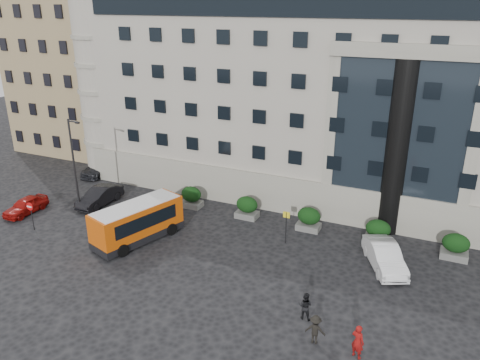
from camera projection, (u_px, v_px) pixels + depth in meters
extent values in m
plane|color=black|center=(186.00, 259.00, 32.18)|extent=(120.00, 120.00, 0.00)
cube|color=#9C958A|center=(351.00, 84.00, 45.31)|extent=(44.00, 24.00, 18.00)
cylinder|color=black|center=(397.00, 150.00, 33.98)|extent=(1.80, 1.80, 13.00)
cube|color=#947E56|center=(92.00, 61.00, 54.76)|extent=(14.00, 14.00, 20.00)
cube|color=brown|center=(156.00, 39.00, 70.85)|extent=(13.00, 13.00, 22.00)
cube|color=#5C5D5A|center=(192.00, 204.00, 40.25)|extent=(1.80, 1.20, 0.50)
ellipsoid|color=black|center=(191.00, 194.00, 39.92)|extent=(1.80, 1.26, 1.34)
cube|color=#5C5D5A|center=(247.00, 215.00, 38.26)|extent=(1.80, 1.20, 0.50)
ellipsoid|color=black|center=(247.00, 204.00, 37.92)|extent=(1.80, 1.26, 1.34)
cube|color=#5C5D5A|center=(308.00, 227.00, 36.26)|extent=(1.80, 1.20, 0.50)
ellipsoid|color=black|center=(309.00, 216.00, 35.93)|extent=(1.80, 1.26, 1.34)
cube|color=#5C5D5A|center=(377.00, 240.00, 34.27)|extent=(1.80, 1.20, 0.50)
ellipsoid|color=black|center=(378.00, 229.00, 33.93)|extent=(1.80, 1.26, 1.34)
cube|color=#5C5D5A|center=(454.00, 255.00, 32.27)|extent=(1.80, 1.20, 0.50)
ellipsoid|color=black|center=(456.00, 243.00, 31.94)|extent=(1.80, 1.26, 1.34)
cylinder|color=#262628|center=(74.00, 167.00, 37.89)|extent=(0.16, 0.16, 8.00)
cylinder|color=#262628|center=(73.00, 121.00, 36.32)|extent=(0.90, 0.12, 0.12)
cube|color=black|center=(77.00, 123.00, 36.17)|extent=(0.35, 0.18, 0.14)
cylinder|color=#262628|center=(286.00, 228.00, 33.87)|extent=(0.08, 0.08, 2.50)
cube|color=yellow|center=(286.00, 215.00, 33.49)|extent=(0.50, 0.06, 0.45)
cylinder|color=#262628|center=(32.00, 217.00, 35.92)|extent=(0.08, 0.08, 2.20)
cylinder|color=red|center=(30.00, 207.00, 35.54)|extent=(0.64, 0.05, 0.64)
cube|color=white|center=(29.00, 207.00, 35.51)|extent=(0.45, 0.04, 0.10)
cube|color=#CD4D09|center=(137.00, 219.00, 34.20)|extent=(4.33, 7.19, 2.27)
cube|color=black|center=(139.00, 234.00, 34.64)|extent=(4.38, 7.24, 0.55)
cube|color=black|center=(137.00, 217.00, 34.12)|extent=(3.92, 5.79, 1.02)
cube|color=silver|center=(136.00, 206.00, 33.80)|extent=(4.11, 6.83, 0.18)
cylinder|color=black|center=(104.00, 240.00, 33.88)|extent=(0.55, 0.94, 0.90)
cylinder|color=black|center=(123.00, 251.00, 32.41)|extent=(0.55, 0.94, 0.90)
cylinder|color=black|center=(152.00, 220.00, 36.87)|extent=(0.55, 0.94, 0.90)
cylinder|color=black|center=(171.00, 229.00, 35.41)|extent=(0.55, 0.94, 0.90)
cube|color=maroon|center=(169.00, 151.00, 50.44)|extent=(2.37, 3.42, 2.25)
cube|color=maroon|center=(155.00, 160.00, 48.68)|extent=(2.11, 1.62, 1.53)
cube|color=black|center=(151.00, 159.00, 48.05)|extent=(1.71, 0.29, 0.72)
cylinder|color=black|center=(148.00, 165.00, 49.45)|extent=(0.31, 0.77, 0.76)
cylinder|color=black|center=(163.00, 168.00, 48.53)|extent=(0.31, 0.77, 0.76)
cylinder|color=black|center=(166.00, 157.00, 51.84)|extent=(0.31, 0.77, 0.76)
cylinder|color=black|center=(180.00, 160.00, 50.93)|extent=(0.31, 0.77, 0.76)
imported|color=maroon|center=(26.00, 206.00, 38.92)|extent=(1.65, 3.99, 1.35)
imported|color=black|center=(100.00, 196.00, 40.51)|extent=(1.72, 4.70, 1.54)
imported|color=black|center=(100.00, 167.00, 47.71)|extent=(2.48, 5.19, 1.46)
imported|color=black|center=(145.00, 163.00, 49.00)|extent=(2.33, 5.04, 1.40)
imported|color=white|center=(385.00, 256.00, 30.97)|extent=(3.74, 5.26, 1.65)
imported|color=maroon|center=(358.00, 341.00, 23.10)|extent=(0.81, 0.68, 1.88)
imported|color=black|center=(305.00, 306.00, 25.96)|extent=(0.80, 0.63, 1.65)
imported|color=black|center=(315.00, 330.00, 24.11)|extent=(1.10, 0.69, 1.63)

